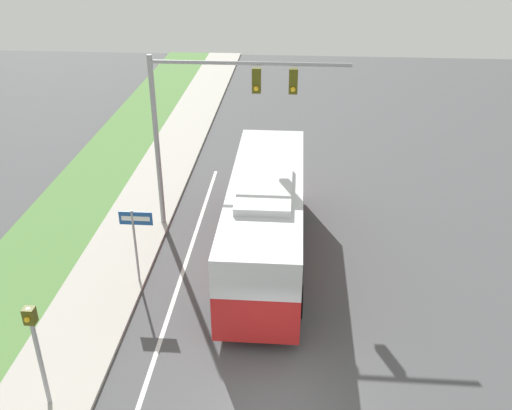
% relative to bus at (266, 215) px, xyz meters
% --- Properties ---
extents(ground_plane, '(80.00, 80.00, 0.00)m').
position_rel_bus_xyz_m(ground_plane, '(0.64, -7.17, -1.94)').
color(ground_plane, '#4C4C4F').
extents(sidewalk, '(2.80, 80.00, 0.12)m').
position_rel_bus_xyz_m(sidewalk, '(-5.56, -7.17, -1.88)').
color(sidewalk, '#ADA89E').
rests_on(sidewalk, ground_plane).
extents(lane_divider_near, '(0.14, 30.00, 0.01)m').
position_rel_bus_xyz_m(lane_divider_near, '(-2.96, -7.17, -1.93)').
color(lane_divider_near, silver).
rests_on(lane_divider_near, ground_plane).
extents(bus, '(2.76, 10.23, 3.50)m').
position_rel_bus_xyz_m(bus, '(0.00, 0.00, 0.00)').
color(bus, red).
rests_on(bus, ground_plane).
extents(signal_gantry, '(7.39, 0.41, 7.05)m').
position_rel_bus_xyz_m(signal_gantry, '(-2.22, 2.38, 3.14)').
color(signal_gantry, '#939399').
rests_on(signal_gantry, ground_plane).
extents(pedestrian_signal, '(0.28, 0.34, 3.24)m').
position_rel_bus_xyz_m(pedestrian_signal, '(-5.32, -7.45, 0.26)').
color(pedestrian_signal, '#939399').
rests_on(pedestrian_signal, ground_plane).
extents(street_sign, '(1.13, 0.08, 2.90)m').
position_rel_bus_xyz_m(street_sign, '(-4.31, -1.77, 0.08)').
color(street_sign, '#939399').
rests_on(street_sign, ground_plane).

